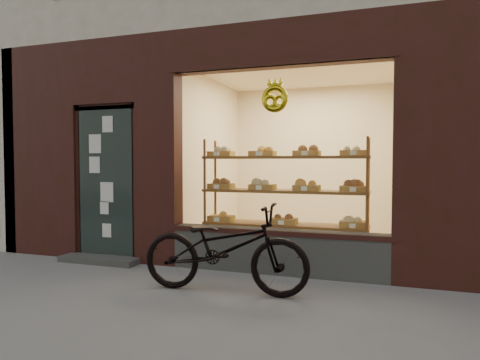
% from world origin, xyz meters
% --- Properties ---
extents(ground, '(90.00, 90.00, 0.00)m').
position_xyz_m(ground, '(0.00, 0.00, 0.00)').
color(ground, '#5A5A5A').
extents(display_shelf, '(2.20, 0.45, 1.70)m').
position_xyz_m(display_shelf, '(0.45, 2.55, 0.87)').
color(display_shelf, brown).
rests_on(display_shelf, ground).
extents(bicycle, '(1.85, 0.73, 0.95)m').
position_xyz_m(bicycle, '(0.12, 1.17, 0.48)').
color(bicycle, black).
rests_on(bicycle, ground).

